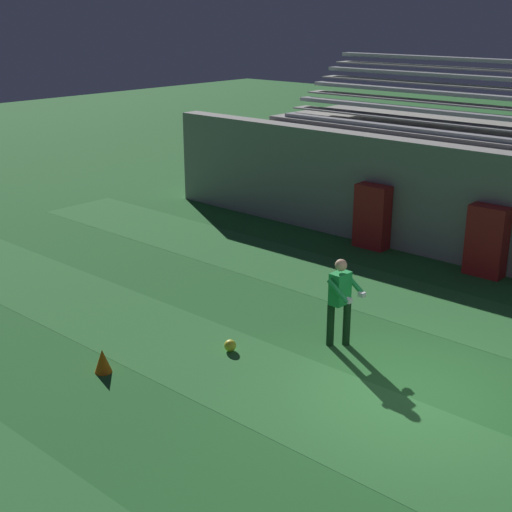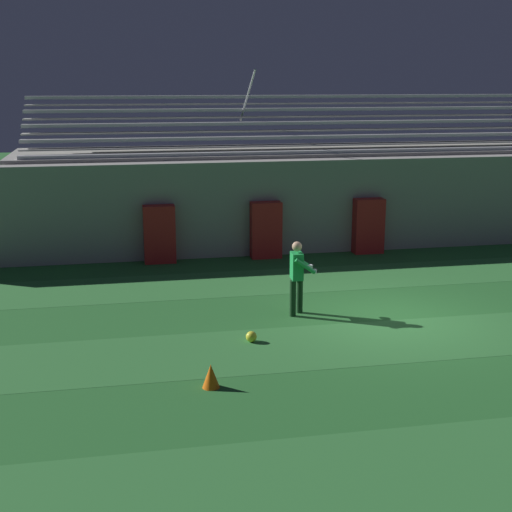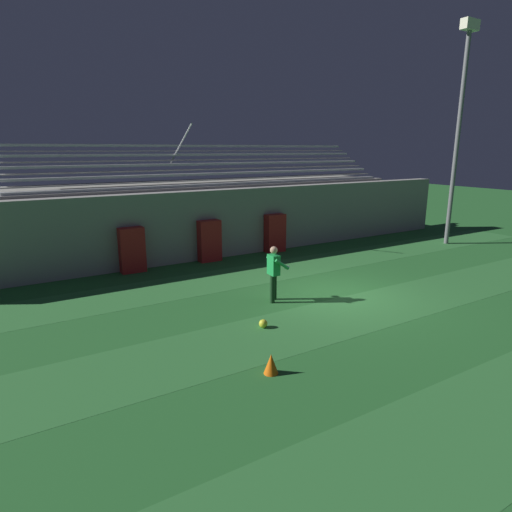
% 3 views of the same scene
% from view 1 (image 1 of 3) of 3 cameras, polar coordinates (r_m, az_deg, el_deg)
% --- Properties ---
extents(ground_plane, '(80.00, 80.00, 0.00)m').
position_cam_1_polar(ground_plane, '(11.92, 12.49, -10.80)').
color(ground_plane, '#286B2D').
extents(turf_stripe_mid, '(28.00, 2.35, 0.01)m').
position_cam_1_polar(turf_stripe_mid, '(10.95, 9.03, -13.45)').
color(turf_stripe_mid, '#337A38').
rests_on(turf_stripe_mid, ground).
extents(turf_stripe_far, '(28.00, 2.35, 0.01)m').
position_cam_1_polar(turf_stripe_far, '(14.71, 19.12, -5.46)').
color(turf_stripe_far, '#337A38').
rests_on(turf_stripe_far, ground).
extents(padding_pillar_gate_left, '(0.89, 0.44, 1.66)m').
position_cam_1_polar(padding_pillar_gate_left, '(17.20, 17.98, 1.14)').
color(padding_pillar_gate_left, '#B21E1E').
rests_on(padding_pillar_gate_left, ground).
extents(padding_pillar_far_left, '(0.89, 0.44, 1.66)m').
position_cam_1_polar(padding_pillar_far_left, '(18.57, 9.28, 3.13)').
color(padding_pillar_far_left, '#B21E1E').
rests_on(padding_pillar_far_left, ground).
extents(goalkeeper, '(0.58, 0.59, 1.67)m').
position_cam_1_polar(goalkeeper, '(12.94, 6.77, -3.28)').
color(goalkeeper, '#143319').
rests_on(goalkeeper, ground).
extents(soccer_ball, '(0.22, 0.22, 0.22)m').
position_cam_1_polar(soccer_ball, '(12.98, -2.08, -7.17)').
color(soccer_ball, yellow).
rests_on(soccer_ball, ground).
extents(traffic_cone, '(0.30, 0.30, 0.42)m').
position_cam_1_polar(traffic_cone, '(12.50, -12.17, -8.20)').
color(traffic_cone, orange).
rests_on(traffic_cone, ground).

